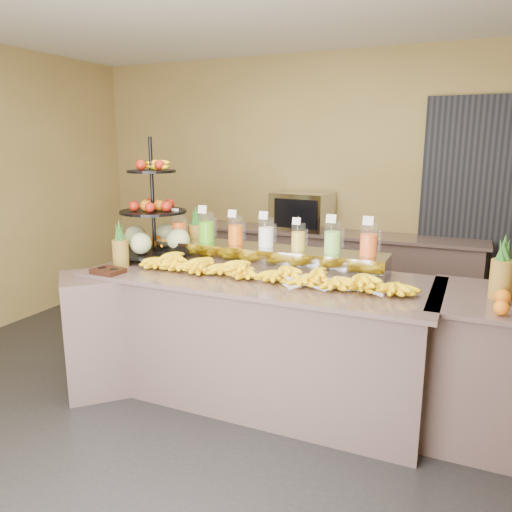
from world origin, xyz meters
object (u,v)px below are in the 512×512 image
Objects in this scene: banana_heap at (263,269)px; fruit_stand at (159,228)px; pitcher_tray at (266,256)px; condiment_caddy at (108,271)px; oven_warmer at (302,211)px.

fruit_stand is at bearing 165.46° from banana_heap.
pitcher_tray is 8.40× the size of condiment_caddy.
banana_heap is 1.14m from condiment_caddy.
banana_heap is 1.09m from fruit_stand.
oven_warmer is at bearing 73.73° from condiment_caddy.
pitcher_tray is 0.38m from banana_heap.
oven_warmer is (-0.28, 1.67, 0.13)m from pitcher_tray.
banana_heap is at bearing -72.47° from oven_warmer.
fruit_stand is 1.61× the size of oven_warmer.
banana_heap is at bearing 15.92° from condiment_caddy.
oven_warmer is (0.68, 2.34, 0.19)m from condiment_caddy.
pitcher_tray is 0.93m from fruit_stand.
condiment_caddy is 2.45m from oven_warmer.
oven_warmer is (-0.41, 2.03, 0.13)m from banana_heap.
pitcher_tray is at bearing -74.32° from oven_warmer.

